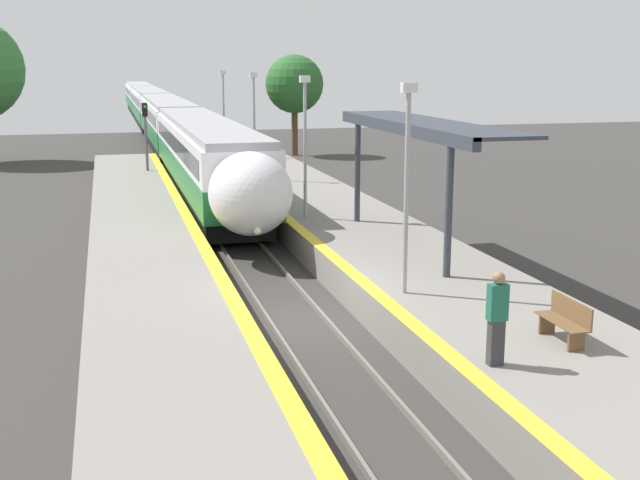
{
  "coord_description": "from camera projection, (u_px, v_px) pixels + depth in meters",
  "views": [
    {
      "loc": [
        -4.5,
        -19.11,
        6.55
      ],
      "look_at": [
        0.55,
        -0.17,
        2.2
      ],
      "focal_mm": 45.0,
      "sensor_mm": 36.0,
      "label": 1
    }
  ],
  "objects": [
    {
      "name": "rail_left",
      "position": [
        270.0,
        323.0,
        20.38
      ],
      "size": [
        0.08,
        90.0,
        0.15
      ],
      "primitive_type": "cube",
      "color": "slate",
      "rests_on": "ground_plane"
    },
    {
      "name": "platform_right",
      "position": [
        439.0,
        294.0,
        21.45
      ],
      "size": [
        4.69,
        64.0,
        0.98
      ],
      "color": "gray",
      "rests_on": "ground_plane"
    },
    {
      "name": "lamppost_far",
      "position": [
        254.0,
        118.0,
        38.44
      ],
      "size": [
        0.36,
        0.2,
        5.12
      ],
      "color": "#9E9EA3",
      "rests_on": "platform_right"
    },
    {
      "name": "railway_signal",
      "position": [
        146.0,
        137.0,
        41.84
      ],
      "size": [
        0.28,
        0.28,
        4.5
      ],
      "color": "#59595E",
      "rests_on": "ground_plane"
    },
    {
      "name": "platform_bench",
      "position": [
        565.0,
        320.0,
        16.26
      ],
      "size": [
        0.44,
        1.47,
        0.89
      ],
      "color": "brown",
      "rests_on": "platform_right"
    },
    {
      "name": "background_tree_right",
      "position": [
        294.0,
        84.0,
        56.68
      ],
      "size": [
        4.11,
        4.11,
        7.12
      ],
      "color": "brown",
      "rests_on": "ground_plane"
    },
    {
      "name": "platform_left",
      "position": [
        163.0,
        316.0,
        19.62
      ],
      "size": [
        3.66,
        64.0,
        0.98
      ],
      "color": "gray",
      "rests_on": "ground_plane"
    },
    {
      "name": "rail_right",
      "position": [
        325.0,
        318.0,
        20.74
      ],
      "size": [
        0.08,
        90.0,
        0.15
      ],
      "primitive_type": "cube",
      "color": "slate",
      "rests_on": "ground_plane"
    },
    {
      "name": "ground_plane",
      "position": [
        298.0,
        323.0,
        20.58
      ],
      "size": [
        120.0,
        120.0,
        0.0
      ],
      "primitive_type": "plane",
      "color": "#383533"
    },
    {
      "name": "lamppost_near",
      "position": [
        407.0,
        175.0,
        19.19
      ],
      "size": [
        0.36,
        0.2,
        5.12
      ],
      "color": "#9E9EA3",
      "rests_on": "platform_right"
    },
    {
      "name": "lamppost_mid",
      "position": [
        305.0,
        137.0,
        28.82
      ],
      "size": [
        0.36,
        0.2,
        5.12
      ],
      "color": "#9E9EA3",
      "rests_on": "platform_right"
    },
    {
      "name": "person_waiting",
      "position": [
        497.0,
        316.0,
        14.9
      ],
      "size": [
        0.36,
        0.24,
        1.82
      ],
      "color": "#333338",
      "rests_on": "platform_right"
    },
    {
      "name": "station_canopy",
      "position": [
        415.0,
        130.0,
        24.42
      ],
      "size": [
        2.02,
        10.91,
        3.83
      ],
      "color": "#333842",
      "rests_on": "platform_right"
    },
    {
      "name": "train",
      "position": [
        158.0,
        113.0,
        70.13
      ],
      "size": [
        2.92,
        95.8,
        3.89
      ],
      "color": "black",
      "rests_on": "ground_plane"
    },
    {
      "name": "lamppost_farthest",
      "position": [
        224.0,
        107.0,
        48.06
      ],
      "size": [
        0.36,
        0.2,
        5.12
      ],
      "color": "#9E9EA3",
      "rests_on": "platform_right"
    }
  ]
}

